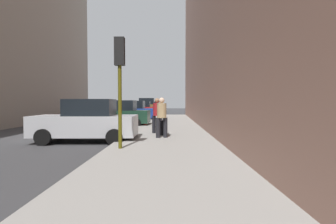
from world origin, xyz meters
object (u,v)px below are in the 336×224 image
at_px(parked_red_hatchback, 141,109).
at_px(traffic_light, 120,68).
at_px(parked_bronze_suv, 146,107).
at_px(pedestrian_in_tan_coat, 162,115).
at_px(parked_silver_sedan, 87,122).
at_px(parked_gray_coupe, 150,107).
at_px(parked_blue_sedan, 132,111).
at_px(parked_dark_green_sedan, 119,114).
at_px(fire_hydrant, 145,120).
at_px(pedestrian_in_red_jacket, 157,114).
at_px(rolling_suitcase, 163,128).

relative_size(parked_red_hatchback, traffic_light, 1.18).
xyz_separation_m(parked_bronze_suv, traffic_light, (1.85, -28.46, 1.73)).
bearing_deg(pedestrian_in_tan_coat, parked_bronze_suv, 96.90).
relative_size(parked_silver_sedan, parked_gray_coupe, 1.01).
bearing_deg(parked_gray_coupe, parked_blue_sedan, -90.00).
relative_size(parked_dark_green_sedan, fire_hydrant, 6.06).
distance_m(parked_bronze_suv, fire_hydrant, 19.62).
height_order(pedestrian_in_red_jacket, rolling_suitcase, pedestrian_in_red_jacket).
distance_m(parked_dark_green_sedan, parked_bronze_suv, 19.19).
bearing_deg(parked_bronze_suv, pedestrian_in_tan_coat, -83.10).
relative_size(fire_hydrant, rolling_suitcase, 0.68).
relative_size(parked_blue_sedan, fire_hydrant, 6.06).
bearing_deg(fire_hydrant, traffic_light, -89.68).
relative_size(parked_dark_green_sedan, pedestrian_in_tan_coat, 2.50).
height_order(parked_silver_sedan, fire_hydrant, parked_silver_sedan).
height_order(parked_dark_green_sedan, rolling_suitcase, parked_dark_green_sedan).
relative_size(parked_gray_coupe, pedestrian_in_red_jacket, 2.46).
bearing_deg(pedestrian_in_tan_coat, parked_silver_sedan, -175.69).
height_order(pedestrian_in_tan_coat, rolling_suitcase, pedestrian_in_tan_coat).
distance_m(parked_bronze_suv, traffic_light, 28.57).
relative_size(parked_dark_green_sedan, parked_blue_sedan, 1.00).
xyz_separation_m(parked_blue_sedan, rolling_suitcase, (3.16, -11.76, -0.36)).
relative_size(parked_blue_sedan, pedestrian_in_red_jacket, 2.50).
relative_size(parked_silver_sedan, pedestrian_in_tan_coat, 2.48).
bearing_deg(parked_blue_sedan, fire_hydrant, -74.22).
height_order(parked_red_hatchback, parked_bronze_suv, parked_bronze_suv).
xyz_separation_m(fire_hydrant, pedestrian_in_tan_coat, (1.32, -6.30, 0.61)).
distance_m(parked_dark_green_sedan, parked_red_hatchback, 13.05).
bearing_deg(rolling_suitcase, parked_blue_sedan, 105.03).
xyz_separation_m(parked_silver_sedan, parked_gray_coupe, (0.00, 33.16, 0.00)).
bearing_deg(traffic_light, parked_blue_sedan, 96.90).
height_order(parked_gray_coupe, fire_hydrant, parked_gray_coupe).
distance_m(parked_blue_sedan, parked_red_hatchback, 7.01).
bearing_deg(parked_dark_green_sedan, pedestrian_in_red_jacket, -60.16).
relative_size(parked_blue_sedan, traffic_light, 1.19).
height_order(parked_blue_sedan, pedestrian_in_tan_coat, pedestrian_in_tan_coat).
xyz_separation_m(parked_blue_sedan, pedestrian_in_red_jacket, (2.85, -11.01, 0.26)).
height_order(parked_gray_coupe, pedestrian_in_tan_coat, pedestrian_in_tan_coat).
bearing_deg(parked_gray_coupe, traffic_light, -87.01).
distance_m(parked_silver_sedan, parked_bronze_suv, 26.07).
bearing_deg(pedestrian_in_red_jacket, parked_bronze_suv, 96.73).
relative_size(parked_silver_sedan, parked_dark_green_sedan, 0.99).
bearing_deg(traffic_light, pedestrian_in_red_jacket, 76.93).
xyz_separation_m(parked_silver_sedan, rolling_suitcase, (3.16, 1.17, -0.36)).
bearing_deg(parked_silver_sedan, fire_hydrant, 74.58).
xyz_separation_m(parked_dark_green_sedan, parked_blue_sedan, (-0.00, 6.04, 0.00)).
xyz_separation_m(pedestrian_in_red_jacket, rolling_suitcase, (0.31, -0.74, -0.61)).
bearing_deg(parked_red_hatchback, parked_bronze_suv, 90.00).
xyz_separation_m(parked_silver_sedan, fire_hydrant, (1.80, 6.54, -0.35)).
bearing_deg(pedestrian_in_tan_coat, fire_hydrant, 101.86).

